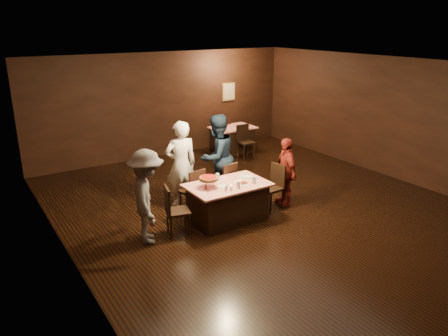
{
  "coord_description": "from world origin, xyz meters",
  "views": [
    {
      "loc": [
        -5.32,
        -6.54,
        3.8
      ],
      "look_at": [
        -0.85,
        0.47,
        1.0
      ],
      "focal_mm": 35.0,
      "sensor_mm": 36.0,
      "label": 1
    }
  ],
  "objects_px": {
    "main_table": "(228,202)",
    "diner_grey_knit": "(147,197)",
    "diner_navy_hoodie": "(217,157)",
    "chair_back_far": "(222,133)",
    "chair_back_near": "(246,142)",
    "plate_empty": "(246,177)",
    "chair_end_right": "(271,187)",
    "diner_red_shirt": "(286,172)",
    "back_table": "(233,139)",
    "chair_far_right": "(224,183)",
    "diner_white_jacket": "(181,165)",
    "glass_front_left": "(238,185)",
    "glass_front_right": "(254,180)",
    "chair_far_left": "(192,190)",
    "pizza_stand": "(209,178)",
    "glass_back": "(217,177)",
    "chair_end_left": "(178,210)"
  },
  "relations": [
    {
      "from": "main_table",
      "to": "diner_grey_knit",
      "type": "relative_size",
      "value": 0.93
    },
    {
      "from": "diner_navy_hoodie",
      "to": "chair_end_left",
      "type": "bearing_deg",
      "value": 20.03
    },
    {
      "from": "chair_far_right",
      "to": "diner_navy_hoodie",
      "type": "distance_m",
      "value": 0.61
    },
    {
      "from": "diner_red_shirt",
      "to": "diner_white_jacket",
      "type": "bearing_deg",
      "value": -103.19
    },
    {
      "from": "glass_back",
      "to": "pizza_stand",
      "type": "bearing_deg",
      "value": -144.46
    },
    {
      "from": "chair_back_near",
      "to": "glass_front_left",
      "type": "distance_m",
      "value": 4.53
    },
    {
      "from": "diner_navy_hoodie",
      "to": "glass_front_right",
      "type": "height_order",
      "value": "diner_navy_hoodie"
    },
    {
      "from": "back_table",
      "to": "chair_far_right",
      "type": "xyz_separation_m",
      "value": [
        -2.38,
        -3.25,
        0.09
      ]
    },
    {
      "from": "plate_empty",
      "to": "glass_back",
      "type": "height_order",
      "value": "glass_back"
    },
    {
      "from": "diner_grey_knit",
      "to": "glass_front_left",
      "type": "distance_m",
      "value": 1.76
    },
    {
      "from": "diner_white_jacket",
      "to": "glass_front_left",
      "type": "relative_size",
      "value": 13.43
    },
    {
      "from": "chair_back_far",
      "to": "glass_front_left",
      "type": "height_order",
      "value": "chair_back_far"
    },
    {
      "from": "chair_back_near",
      "to": "chair_end_right",
      "type": "bearing_deg",
      "value": -115.32
    },
    {
      "from": "back_table",
      "to": "chair_end_right",
      "type": "distance_m",
      "value": 4.34
    },
    {
      "from": "chair_far_left",
      "to": "pizza_stand",
      "type": "height_order",
      "value": "pizza_stand"
    },
    {
      "from": "back_table",
      "to": "diner_white_jacket",
      "type": "bearing_deg",
      "value": -138.27
    },
    {
      "from": "chair_back_near",
      "to": "chair_far_left",
      "type": "bearing_deg",
      "value": -139.63
    },
    {
      "from": "diner_navy_hoodie",
      "to": "plate_empty",
      "type": "relative_size",
      "value": 7.63
    },
    {
      "from": "pizza_stand",
      "to": "glass_front_right",
      "type": "xyz_separation_m",
      "value": [
        0.85,
        -0.3,
        -0.11
      ]
    },
    {
      "from": "diner_white_jacket",
      "to": "glass_front_left",
      "type": "height_order",
      "value": "diner_white_jacket"
    },
    {
      "from": "main_table",
      "to": "chair_far_right",
      "type": "relative_size",
      "value": 1.68
    },
    {
      "from": "glass_front_right",
      "to": "pizza_stand",
      "type": "bearing_deg",
      "value": 160.56
    },
    {
      "from": "chair_back_near",
      "to": "chair_back_far",
      "type": "relative_size",
      "value": 1.0
    },
    {
      "from": "diner_red_shirt",
      "to": "plate_empty",
      "type": "xyz_separation_m",
      "value": [
        -0.95,
        0.12,
        0.03
      ]
    },
    {
      "from": "chair_end_right",
      "to": "glass_front_left",
      "type": "height_order",
      "value": "chair_end_right"
    },
    {
      "from": "chair_back_near",
      "to": "plate_empty",
      "type": "distance_m",
      "value": 3.87
    },
    {
      "from": "chair_end_left",
      "to": "diner_grey_knit",
      "type": "bearing_deg",
      "value": 101.31
    },
    {
      "from": "chair_back_near",
      "to": "diner_navy_hoodie",
      "type": "relative_size",
      "value": 0.5
    },
    {
      "from": "chair_back_near",
      "to": "diner_red_shirt",
      "type": "distance_m",
      "value": 3.52
    },
    {
      "from": "glass_front_right",
      "to": "chair_back_near",
      "type": "bearing_deg",
      "value": 56.71
    },
    {
      "from": "pizza_stand",
      "to": "chair_end_left",
      "type": "bearing_deg",
      "value": -175.91
    },
    {
      "from": "main_table",
      "to": "glass_back",
      "type": "xyz_separation_m",
      "value": [
        -0.05,
        0.3,
        0.46
      ]
    },
    {
      "from": "chair_end_right",
      "to": "diner_red_shirt",
      "type": "distance_m",
      "value": 0.48
    },
    {
      "from": "chair_far_right",
      "to": "chair_back_near",
      "type": "relative_size",
      "value": 1.0
    },
    {
      "from": "back_table",
      "to": "glass_back",
      "type": "xyz_separation_m",
      "value": [
        -2.83,
        -3.7,
        0.46
      ]
    },
    {
      "from": "chair_back_far",
      "to": "glass_front_right",
      "type": "relative_size",
      "value": 6.79
    },
    {
      "from": "chair_end_left",
      "to": "diner_red_shirt",
      "type": "height_order",
      "value": "diner_red_shirt"
    },
    {
      "from": "diner_white_jacket",
      "to": "diner_red_shirt",
      "type": "bearing_deg",
      "value": 159.37
    },
    {
      "from": "chair_back_near",
      "to": "diner_navy_hoodie",
      "type": "xyz_separation_m",
      "value": [
        -2.33,
        -2.17,
        0.48
      ]
    },
    {
      "from": "chair_far_right",
      "to": "plate_empty",
      "type": "bearing_deg",
      "value": 93.14
    },
    {
      "from": "back_table",
      "to": "glass_back",
      "type": "relative_size",
      "value": 9.29
    },
    {
      "from": "chair_far_right",
      "to": "chair_back_far",
      "type": "height_order",
      "value": "same"
    },
    {
      "from": "diner_red_shirt",
      "to": "glass_back",
      "type": "xyz_separation_m",
      "value": [
        -1.55,
        0.27,
        0.1
      ]
    },
    {
      "from": "chair_far_left",
      "to": "chair_far_right",
      "type": "bearing_deg",
      "value": 168.2
    },
    {
      "from": "diner_white_jacket",
      "to": "diner_red_shirt",
      "type": "relative_size",
      "value": 1.27
    },
    {
      "from": "diner_navy_hoodie",
      "to": "chair_back_far",
      "type": "bearing_deg",
      "value": -140.01
    },
    {
      "from": "diner_white_jacket",
      "to": "diner_navy_hoodie",
      "type": "height_order",
      "value": "diner_navy_hoodie"
    },
    {
      "from": "chair_end_right",
      "to": "glass_back",
      "type": "height_order",
      "value": "chair_end_right"
    },
    {
      "from": "back_table",
      "to": "glass_front_left",
      "type": "height_order",
      "value": "glass_front_left"
    },
    {
      "from": "chair_far_left",
      "to": "diner_grey_knit",
      "type": "xyz_separation_m",
      "value": [
        -1.28,
        -0.72,
        0.39
      ]
    }
  ]
}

